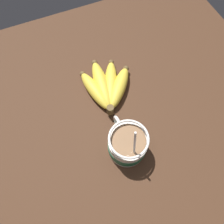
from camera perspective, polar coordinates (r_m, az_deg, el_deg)
table at (r=61.23cm, az=1.50°, el=-8.63°), size 108.55×108.55×3.37cm
coffee_mug at (r=55.60cm, az=4.00°, el=-8.46°), size 13.19×9.90×17.08cm
banana_bunch at (r=65.00cm, az=-1.39°, el=6.73°), size 19.35×16.28×4.41cm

